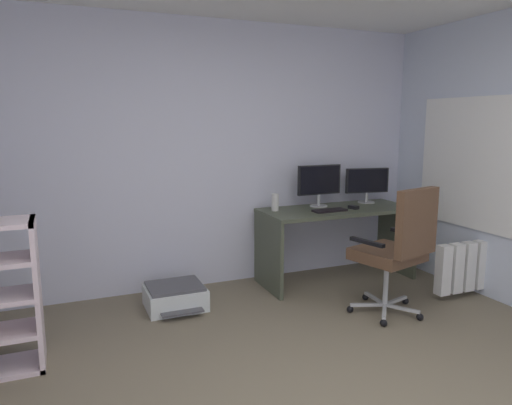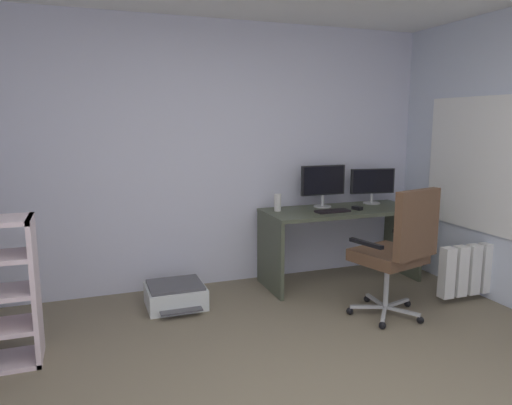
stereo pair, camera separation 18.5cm
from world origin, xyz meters
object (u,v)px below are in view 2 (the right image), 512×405
keyboard (332,211)px  office_chair (398,247)px  desktop_speaker (278,203)px  printer (176,295)px  radiator (479,268)px  desk (340,228)px  computer_mouse (357,208)px  monitor_secondary (372,183)px  monitor_main (323,182)px

keyboard → office_chair: bearing=-83.9°
desktop_speaker → office_chair: size_ratio=0.15×
printer → radiator: 2.79m
desk → keyboard: 0.29m
desk → computer_mouse: bearing=-36.1°
monitor_secondary → radiator: (0.49, -1.04, -0.69)m
office_chair → radiator: 1.06m
monitor_secondary → radiator: monitor_secondary is taller
office_chair → printer: (-1.67, 0.90, -0.52)m
computer_mouse → desktop_speaker: (-0.77, 0.21, 0.07)m
monitor_secondary → office_chair: monitor_secondary is taller
computer_mouse → radiator: bearing=-60.2°
monitor_secondary → keyboard: size_ratio=1.42×
monitor_secondary → computer_mouse: (-0.34, -0.26, -0.21)m
printer → office_chair: bearing=-28.3°
radiator → printer: bearing=163.8°
keyboard → computer_mouse: 0.29m
printer → desktop_speaker: bearing=11.2°
monitor_secondary → desktop_speaker: 1.12m
monitor_main → radiator: size_ratio=0.57×
computer_mouse → radiator: (0.83, -0.78, -0.48)m
monitor_main → office_chair: size_ratio=0.44×
computer_mouse → desktop_speaker: desktop_speaker is taller
keyboard → office_chair: office_chair is taller
desk → printer: size_ratio=2.97×
desktop_speaker → radiator: 1.96m
keyboard → desktop_speaker: bearing=152.0°
desktop_speaker → computer_mouse: bearing=-15.2°
printer → computer_mouse: bearing=0.0°
office_chair → printer: bearing=151.7°
radiator → monitor_secondary: bearing=115.4°
keyboard → desktop_speaker: size_ratio=2.00×
computer_mouse → printer: size_ratio=0.19×
keyboard → radiator: (1.12, -0.75, -0.48)m
monitor_main → monitor_secondary: monitor_main is taller
office_chair → printer: size_ratio=2.10×
computer_mouse → radiator: 1.24m
monitor_main → desktop_speaker: bearing=-174.8°
desk → monitor_secondary: 0.65m
computer_mouse → office_chair: bearing=-117.6°
desk → keyboard: bearing=-144.0°
monitor_secondary → printer: (-2.18, -0.26, -0.88)m
keyboard → computer_mouse: size_ratio=3.40×
printer → monitor_secondary: bearing=6.8°
desktop_speaker → radiator: desktop_speaker is taller
desk → printer: 1.77m
monitor_main → office_chair: 1.23m
office_chair → printer: office_chair is taller
desktop_speaker → monitor_main: bearing=5.2°
keyboard → radiator: bearing=-35.9°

